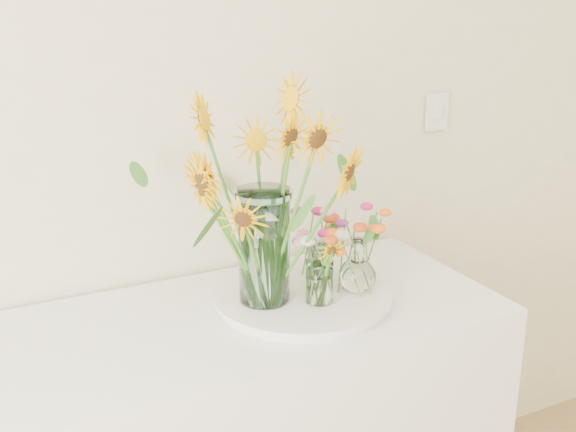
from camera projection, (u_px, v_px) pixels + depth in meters
The scene contains 9 objects.
tray at pixel (302, 299), 1.87m from camera, with size 0.44×0.44×0.03m, color white.
mason_jar at pixel (264, 247), 1.78m from camera, with size 0.13×0.13×0.30m, color silver.
sunflower_bouquet at pixel (264, 195), 1.74m from camera, with size 0.77×0.77×0.56m, color #EEAC05, non-canonical shape.
small_vase_a at pixel (319, 282), 1.80m from camera, with size 0.07×0.07×0.12m, color white.
wildflower_posy_a at pixel (320, 265), 1.78m from camera, with size 0.18×0.18×0.21m, color orange, non-canonical shape.
small_vase_b at pixel (358, 265), 1.87m from camera, with size 0.10×0.10×0.14m, color white, non-canonical shape.
wildflower_posy_b at pixel (358, 249), 1.86m from camera, with size 0.23×0.23×0.23m, color orange, non-canonical shape.
small_vase_c at pixel (318, 258), 1.98m from camera, with size 0.06×0.06×0.10m, color white.
wildflower_posy_c at pixel (319, 243), 1.96m from camera, with size 0.20×0.20×0.19m, color orange, non-canonical shape.
Camera 1 is at (-0.79, 0.42, 1.71)m, focal length 45.00 mm.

